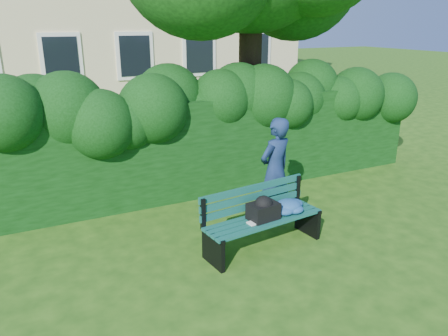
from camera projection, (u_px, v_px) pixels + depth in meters
name	position (u px, v px, depth m)	size (l,w,h in m)	color
ground	(241.00, 238.00, 6.63)	(80.00, 80.00, 0.00)	#204A11
hedge	(187.00, 146.00, 8.21)	(10.00, 1.00, 1.80)	black
park_bench	(268.00, 214.00, 6.28)	(1.85, 0.76, 0.89)	#0E4745
man_reading	(275.00, 170.00, 7.00)	(0.63, 0.41, 1.73)	navy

